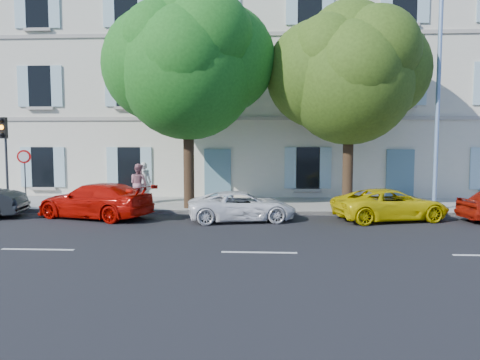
# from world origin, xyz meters

# --- Properties ---
(ground) EXTENTS (90.00, 90.00, 0.00)m
(ground) POSITION_xyz_m (0.00, 0.00, 0.00)
(ground) COLOR black
(sidewalk) EXTENTS (36.00, 4.50, 0.15)m
(sidewalk) POSITION_xyz_m (0.00, 4.45, 0.07)
(sidewalk) COLOR #A09E96
(sidewalk) RESTS_ON ground
(kerb) EXTENTS (36.00, 0.16, 0.16)m
(kerb) POSITION_xyz_m (0.00, 2.28, 0.08)
(kerb) COLOR #9E998E
(kerb) RESTS_ON ground
(building) EXTENTS (28.00, 7.00, 12.00)m
(building) POSITION_xyz_m (0.00, 10.20, 6.00)
(building) COLOR beige
(building) RESTS_ON ground
(car_red_coupe) EXTENTS (4.96, 3.26, 1.33)m
(car_red_coupe) POSITION_xyz_m (-6.30, 1.10, 0.67)
(car_red_coupe) COLOR #B90D05
(car_red_coupe) RESTS_ON ground
(car_white_coupe) EXTENTS (4.19, 2.48, 1.09)m
(car_white_coupe) POSITION_xyz_m (-0.70, 0.81, 0.55)
(car_white_coupe) COLOR white
(car_white_coupe) RESTS_ON ground
(car_yellow_supercar) EXTENTS (4.56, 2.95, 1.17)m
(car_yellow_supercar) POSITION_xyz_m (4.76, 1.22, 0.58)
(car_yellow_supercar) COLOR #DDC609
(car_yellow_supercar) RESTS_ON ground
(tree_left) EXTENTS (5.61, 5.61, 8.70)m
(tree_left) POSITION_xyz_m (-3.01, 2.98, 5.75)
(tree_left) COLOR #3A2819
(tree_left) RESTS_ON sidewalk
(tree_right) EXTENTS (5.30, 5.30, 8.17)m
(tree_right) POSITION_xyz_m (3.58, 3.57, 5.39)
(tree_right) COLOR #3A2819
(tree_right) RESTS_ON sidewalk
(traffic_light) EXTENTS (0.29, 0.42, 3.74)m
(traffic_light) POSITION_xyz_m (-10.65, 2.67, 2.86)
(traffic_light) COLOR #383A3D
(traffic_light) RESTS_ON sidewalk
(road_sign) EXTENTS (0.55, 0.17, 2.40)m
(road_sign) POSITION_xyz_m (-9.82, 2.65, 1.88)
(road_sign) COLOR #383A3D
(road_sign) RESTS_ON sidewalk
(street_lamp) EXTENTS (0.29, 1.77, 8.32)m
(street_lamp) POSITION_xyz_m (6.93, 2.72, 4.86)
(street_lamp) COLOR #7293BF
(street_lamp) RESTS_ON sidewalk
(pedestrian_a) EXTENTS (0.69, 0.48, 1.83)m
(pedestrian_a) POSITION_xyz_m (-5.31, 4.49, 1.06)
(pedestrian_a) COLOR silver
(pedestrian_a) RESTS_ON sidewalk
(pedestrian_b) EXTENTS (1.08, 1.02, 1.77)m
(pedestrian_b) POSITION_xyz_m (-5.43, 4.09, 1.03)
(pedestrian_b) COLOR #A96C79
(pedestrian_b) RESTS_ON sidewalk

